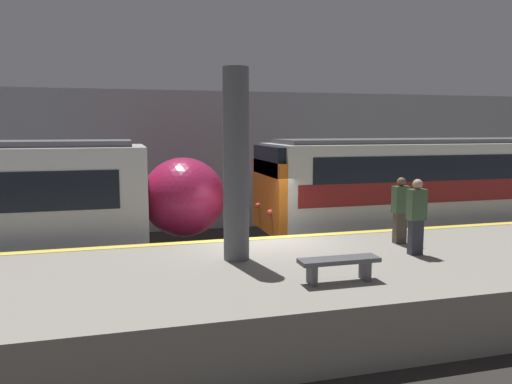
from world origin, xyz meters
TOP-DOWN VIEW (x-y plane):
  - ground_plane at (0.00, 0.00)m, footprint 120.00×120.00m
  - platform at (0.00, -2.62)m, footprint 40.00×5.25m
  - station_rear_barrier at (0.00, 6.89)m, footprint 50.00×0.15m
  - support_pillar_near at (-1.10, -1.93)m, footprint 0.54×0.54m
  - train_boxy at (8.31, 2.55)m, footprint 15.04×3.00m
  - person_waiting at (3.06, -1.53)m, footprint 0.38×0.24m
  - person_walking at (2.81, -2.59)m, footprint 0.38×0.24m
  - platform_bench at (0.34, -3.97)m, footprint 1.50×0.40m

SIDE VIEW (x-z plane):
  - ground_plane at x=0.00m, z-range 0.00..0.00m
  - platform at x=0.00m, z-range 0.00..1.13m
  - platform_bench at x=0.34m, z-range 1.24..1.69m
  - train_boxy at x=8.31m, z-range 0.05..3.61m
  - person_waiting at x=3.06m, z-range 1.17..2.78m
  - person_walking at x=2.81m, z-range 1.18..2.86m
  - station_rear_barrier at x=0.00m, z-range 0.00..5.30m
  - support_pillar_near at x=-1.10m, z-range 1.13..5.16m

